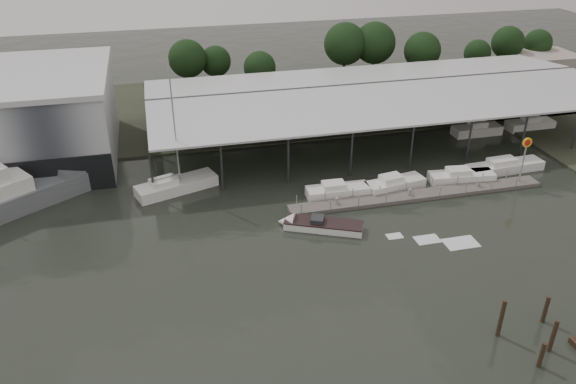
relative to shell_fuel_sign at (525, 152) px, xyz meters
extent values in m
plane|color=#232820|center=(-27.00, -9.99, -3.93)|extent=(200.00, 200.00, 0.00)
cube|color=#343729|center=(-27.00, 32.01, -3.83)|extent=(140.00, 30.00, 0.30)
cube|color=#AFB4BA|center=(-55.00, 20.01, 1.07)|extent=(24.00, 20.00, 10.00)
cube|color=#2D3032|center=(-10.00, 18.01, 2.84)|extent=(58.00, 0.40, 0.30)
cylinder|color=#2D3032|center=(-39.00, 6.51, -1.18)|extent=(0.24, 0.24, 5.50)
cylinder|color=#2D3032|center=(-39.00, 29.51, -1.18)|extent=(0.24, 0.24, 5.50)
cylinder|color=#2D3032|center=(19.00, 29.51, -1.18)|extent=(0.24, 0.24, 5.50)
cube|color=#645E58|center=(-12.00, 0.01, -3.73)|extent=(28.00, 2.00, 0.40)
cylinder|color=#949699|center=(-25.00, -0.89, -3.13)|extent=(0.10, 0.10, 1.20)
cylinder|color=#949699|center=(1.00, 0.91, -3.13)|extent=(0.10, 0.10, 1.20)
cube|color=#949699|center=(-13.00, 0.01, -3.23)|extent=(0.30, 0.30, 0.70)
cylinder|color=#949699|center=(0.00, 0.01, -1.43)|extent=(0.16, 0.16, 5.00)
cylinder|color=yellow|center=(0.00, 0.01, 1.07)|extent=(1.10, 0.12, 1.10)
cylinder|color=red|center=(0.00, -0.06, 1.07)|extent=(0.70, 0.05, 0.70)
cube|color=gray|center=(28.00, 35.01, -1.93)|extent=(10.00, 8.00, 4.00)
cube|color=slate|center=(-54.01, 7.06, -3.03)|extent=(16.78, 13.48, 2.40)
cube|color=slate|center=(-47.81, 11.23, -2.03)|extent=(5.27, 5.64, 1.81)
cube|color=white|center=(-36.60, 7.51, -3.43)|extent=(9.06, 5.26, 1.40)
cube|color=white|center=(-37.91, 7.06, -2.53)|extent=(3.21, 2.59, 0.80)
cylinder|color=#949699|center=(-36.18, 7.65, 3.72)|extent=(0.16, 0.16, 13.18)
cylinder|color=#949699|center=(-37.66, 7.14, -2.03)|extent=(3.35, 1.24, 0.12)
cube|color=white|center=(-23.56, -3.72, -3.58)|extent=(7.59, 4.94, 0.90)
cone|color=white|center=(-26.87, -2.18, -3.58)|extent=(2.29, 2.49, 2.00)
cube|color=black|center=(-23.56, -3.72, -3.18)|extent=(7.62, 5.00, 0.12)
cube|color=#2D3032|center=(-24.10, -3.47, -2.93)|extent=(1.68, 1.77, 0.50)
cube|color=silver|center=(-17.47, -6.54, -3.91)|extent=(2.30, 1.50, 0.04)
cube|color=silver|center=(-14.75, -7.81, -3.91)|extent=(3.10, 2.00, 0.04)
cube|color=silver|center=(-12.02, -9.07, -3.91)|extent=(3.90, 2.50, 0.04)
cube|color=white|center=(-20.16, 2.25, -3.43)|extent=(6.73, 2.40, 1.10)
cube|color=white|center=(-20.66, 2.25, -2.63)|extent=(2.38, 1.68, 0.70)
cube|color=white|center=(-13.67, 2.31, -3.43)|extent=(6.89, 3.29, 1.10)
cube|color=white|center=(-14.17, 2.31, -2.63)|extent=(2.55, 1.97, 0.70)
cube|color=white|center=(-5.80, 2.16, -3.43)|extent=(7.39, 2.95, 1.10)
cube|color=white|center=(-6.30, 2.16, -2.63)|extent=(2.67, 1.86, 0.70)
cube|color=white|center=(0.33, 3.30, -3.43)|extent=(9.36, 2.70, 1.10)
cube|color=white|center=(-0.17, 3.30, -2.63)|extent=(3.32, 1.78, 0.70)
cylinder|color=#34241A|center=(-12.86, -22.91, -2.87)|extent=(0.32, 0.32, 3.31)
cylinder|color=#34241A|center=(-14.50, -24.04, -3.18)|extent=(0.32, 0.32, 2.68)
cylinder|color=#34241A|center=(-15.52, -20.67, -2.64)|extent=(0.32, 0.32, 3.78)
cylinder|color=#34241A|center=(-11.41, -20.15, -3.06)|extent=(0.32, 0.32, 2.93)
cylinder|color=#312015|center=(-32.33, 39.35, -1.85)|extent=(0.50, 0.50, 4.16)
sphere|color=#1B3415|center=(-32.33, 39.35, 1.90)|extent=(5.83, 5.83, 5.83)
cylinder|color=#312015|center=(-27.89, 40.58, -2.20)|extent=(0.50, 0.50, 3.45)
sphere|color=#1B3415|center=(-27.89, 40.58, 0.90)|extent=(4.83, 4.83, 4.83)
cylinder|color=#312015|center=(-21.87, 35.27, -2.18)|extent=(0.50, 0.50, 3.49)
sphere|color=#1B3415|center=(-21.87, 35.27, 0.96)|extent=(4.89, 4.89, 4.89)
cylinder|color=#312015|center=(-7.12, 38.81, -1.51)|extent=(0.50, 0.50, 4.84)
sphere|color=#1B3415|center=(-7.12, 38.81, 2.85)|extent=(6.77, 6.77, 6.77)
cylinder|color=#312015|center=(-2.17, 38.41, -1.52)|extent=(0.50, 0.50, 4.81)
sphere|color=#1B3415|center=(-2.17, 38.41, 2.80)|extent=(6.73, 6.73, 6.73)
cylinder|color=#312015|center=(4.79, 35.20, -1.83)|extent=(0.50, 0.50, 4.19)
sphere|color=#1B3415|center=(4.79, 35.20, 1.94)|extent=(5.87, 5.87, 5.87)
cylinder|color=#312015|center=(15.66, 36.54, -2.33)|extent=(0.50, 0.50, 3.19)
sphere|color=#1B3415|center=(15.66, 36.54, 0.53)|extent=(4.46, 4.46, 4.46)
cylinder|color=#312015|center=(22.14, 38.01, -1.96)|extent=(0.50, 0.50, 3.94)
sphere|color=#1B3415|center=(22.14, 38.01, 1.59)|extent=(5.51, 5.51, 5.51)
cylinder|color=#312015|center=(28.62, 38.62, -2.19)|extent=(0.50, 0.50, 3.46)
sphere|color=#1B3415|center=(28.62, 38.62, 0.92)|extent=(4.85, 4.85, 4.85)
camera|label=1|loc=(-37.74, -47.10, 24.62)|focal=35.00mm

